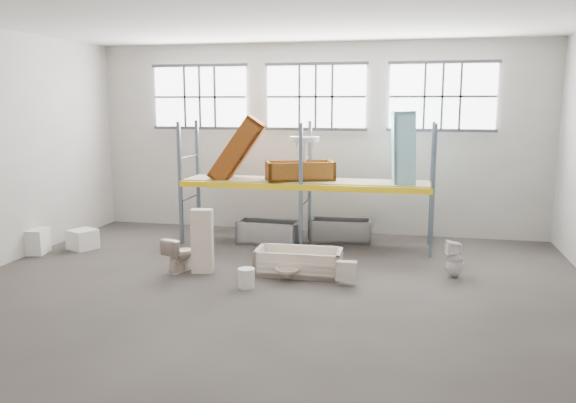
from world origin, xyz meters
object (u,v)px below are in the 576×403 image
(cistern_tall, at_px, (202,241))
(rust_tub_flat, at_px, (300,171))
(bathtub_beige, at_px, (299,262))
(toilet_beige, at_px, (179,254))
(carton_near, at_px, (32,241))
(steel_tub_right, at_px, (341,230))
(steel_tub_left, at_px, (269,232))
(toilet_white, at_px, (455,259))
(bucket, at_px, (246,278))
(blue_tub_upright, at_px, (403,149))

(cistern_tall, xyz_separation_m, rust_tub_flat, (1.49, 2.79, 1.16))
(bathtub_beige, bearing_deg, cistern_tall, -172.24)
(toilet_beige, bearing_deg, carton_near, 7.36)
(bathtub_beige, relative_size, steel_tub_right, 1.15)
(toilet_beige, height_order, steel_tub_left, toilet_beige)
(toilet_white, xyz_separation_m, bucket, (-3.88, -1.53, -0.19))
(steel_tub_left, distance_m, blue_tub_upright, 3.84)
(toilet_beige, height_order, toilet_white, toilet_white)
(rust_tub_flat, distance_m, blue_tub_upright, 2.51)
(toilet_white, xyz_separation_m, rust_tub_flat, (-3.56, 2.04, 1.45))
(toilet_white, height_order, carton_near, toilet_white)
(steel_tub_left, height_order, blue_tub_upright, blue_tub_upright)
(steel_tub_left, bearing_deg, bathtub_beige, -62.93)
(steel_tub_left, relative_size, carton_near, 2.28)
(rust_tub_flat, bearing_deg, cistern_tall, -118.01)
(bathtub_beige, bearing_deg, blue_tub_upright, 50.46)
(bucket, bearing_deg, toilet_white, 21.53)
(steel_tub_right, bearing_deg, steel_tub_left, -161.27)
(steel_tub_right, xyz_separation_m, carton_near, (-6.85, -2.71, 0.01))
(steel_tub_left, xyz_separation_m, steel_tub_right, (1.71, 0.58, -0.00))
(toilet_beige, distance_m, rust_tub_flat, 3.75)
(steel_tub_right, relative_size, carton_near, 2.26)
(bathtub_beige, relative_size, steel_tub_left, 1.14)
(toilet_white, xyz_separation_m, steel_tub_left, (-4.32, 1.96, -0.09))
(cistern_tall, relative_size, steel_tub_right, 0.87)
(steel_tub_right, bearing_deg, rust_tub_flat, -152.03)
(bathtub_beige, xyz_separation_m, rust_tub_flat, (-0.47, 2.48, 1.56))
(rust_tub_flat, height_order, bucket, rust_tub_flat)
(carton_near, bearing_deg, steel_tub_left, 22.50)
(toilet_white, bearing_deg, steel_tub_right, -147.58)
(toilet_beige, height_order, blue_tub_upright, blue_tub_upright)
(bathtub_beige, xyz_separation_m, bucket, (-0.80, -1.08, -0.07))
(toilet_white, distance_m, bucket, 4.18)
(steel_tub_left, xyz_separation_m, rust_tub_flat, (0.76, 0.08, 1.54))
(steel_tub_right, distance_m, bucket, 4.27)
(bathtub_beige, height_order, toilet_beige, toilet_beige)
(rust_tub_flat, bearing_deg, steel_tub_right, 27.97)
(cistern_tall, height_order, steel_tub_right, cistern_tall)
(toilet_white, distance_m, steel_tub_left, 4.74)
(cistern_tall, bearing_deg, bucket, -44.50)
(bucket, bearing_deg, steel_tub_right, 72.55)
(steel_tub_right, distance_m, blue_tub_upright, 2.63)
(bathtub_beige, distance_m, bucket, 1.35)
(rust_tub_flat, bearing_deg, bucket, -95.27)
(rust_tub_flat, relative_size, blue_tub_upright, 0.94)
(steel_tub_left, xyz_separation_m, bucket, (0.43, -3.49, -0.09))
(carton_near, bearing_deg, cistern_tall, -7.65)
(bathtub_beige, height_order, cistern_tall, cistern_tall)
(bathtub_beige, distance_m, steel_tub_left, 2.70)
(bathtub_beige, bearing_deg, toilet_white, 7.02)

